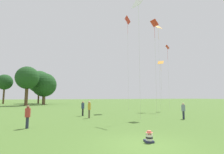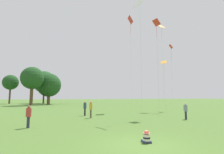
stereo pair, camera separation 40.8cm
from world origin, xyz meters
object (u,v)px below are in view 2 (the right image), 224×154
(kite_1, at_px, (164,64))
(kite_2, at_px, (171,50))
(kite_3, at_px, (130,22))
(person_standing_2, at_px, (29,114))
(kite_4, at_px, (140,3))
(kite_5, at_px, (161,29))
(distant_tree_2, at_px, (49,85))
(person_standing_0, at_px, (186,110))
(person_standing_1, at_px, (91,108))
(distant_tree_1, at_px, (11,82))
(distant_tree_3, at_px, (44,82))
(kite_0, at_px, (157,26))
(distant_tree_0, at_px, (32,78))
(seated_toddler, at_px, (146,138))
(person_standing_3, at_px, (85,107))

(kite_1, relative_size, kite_2, 0.69)
(kite_1, bearing_deg, kite_3, -131.33)
(person_standing_2, relative_size, kite_4, 0.12)
(kite_5, xyz_separation_m, distant_tree_2, (-19.76, 27.56, -8.61))
(kite_2, xyz_separation_m, kite_3, (-7.12, 0.80, 4.33))
(person_standing_0, distance_m, kite_5, 18.04)
(distant_tree_2, bearing_deg, person_standing_1, -80.19)
(kite_1, distance_m, kite_2, 5.07)
(person_standing_0, relative_size, distant_tree_1, 0.18)
(kite_4, bearing_deg, kite_3, -170.63)
(person_standing_0, xyz_separation_m, person_standing_1, (-8.72, 3.71, 0.12))
(kite_1, distance_m, distant_tree_3, 44.17)
(distant_tree_1, distance_m, distant_tree_3, 9.91)
(person_standing_0, bearing_deg, distant_tree_1, 41.78)
(kite_0, xyz_separation_m, distant_tree_3, (-15.56, 44.66, -3.32))
(distant_tree_0, bearing_deg, person_standing_1, -71.80)
(person_standing_1, height_order, kite_0, kite_0)
(seated_toddler, height_order, person_standing_3, person_standing_3)
(person_standing_2, xyz_separation_m, kite_4, (9.90, 2.04, 11.10))
(distant_tree_2, bearing_deg, kite_3, -63.28)
(kite_5, bearing_deg, person_standing_2, -111.64)
(kite_3, relative_size, distant_tree_1, 1.71)
(person_standing_2, xyz_separation_m, distant_tree_3, (-2.84, 48.16, 6.14))
(kite_5, relative_size, distant_tree_2, 1.68)
(distant_tree_0, height_order, distant_tree_2, distant_tree_0)
(seated_toddler, distance_m, person_standing_0, 10.33)
(distant_tree_2, bearing_deg, person_standing_0, -69.14)
(kite_2, distance_m, distant_tree_2, 35.57)
(seated_toddler, xyz_separation_m, person_standing_1, (-0.89, 10.41, 0.82))
(seated_toddler, distance_m, distant_tree_3, 55.31)
(person_standing_1, bearing_deg, kite_0, 84.32)
(person_standing_1, distance_m, person_standing_2, 6.86)
(kite_1, bearing_deg, kite_5, 147.93)
(kite_2, bearing_deg, person_standing_0, -147.38)
(kite_3, distance_m, distant_tree_3, 40.19)
(person_standing_0, relative_size, distant_tree_3, 0.15)
(person_standing_2, height_order, distant_tree_3, distant_tree_3)
(person_standing_2, relative_size, distant_tree_0, 0.16)
(person_standing_3, bearing_deg, kite_1, 95.84)
(distant_tree_1, bearing_deg, distant_tree_3, 1.06)
(kite_2, height_order, distant_tree_2, kite_2)
(person_standing_0, distance_m, kite_4, 11.90)
(seated_toddler, height_order, kite_0, kite_0)
(kite_3, height_order, distant_tree_3, kite_3)
(person_standing_0, xyz_separation_m, kite_1, (3.01, 7.97, 6.20))
(person_standing_1, xyz_separation_m, distant_tree_2, (-6.07, 35.10, 4.46))
(person_standing_2, distance_m, distant_tree_2, 39.79)
(kite_1, height_order, distant_tree_1, distant_tree_1)
(kite_1, bearing_deg, seated_toddler, -37.76)
(distant_tree_3, bearing_deg, seated_toddler, -80.60)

